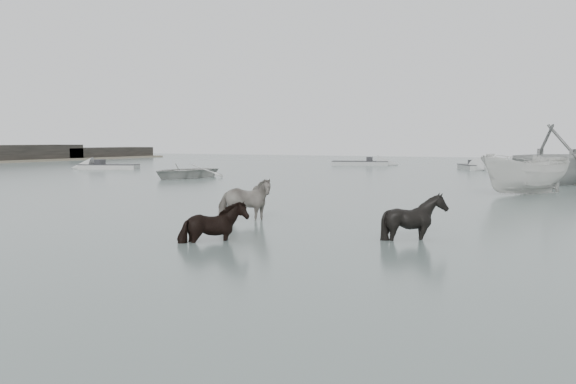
% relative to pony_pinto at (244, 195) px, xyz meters
% --- Properties ---
extents(ground, '(140.00, 140.00, 0.00)m').
position_rel_pony_pinto_xyz_m(ground, '(3.24, -2.45, -0.71)').
color(ground, slate).
rests_on(ground, ground).
extents(pony_pinto, '(1.82, 1.14, 1.43)m').
position_rel_pony_pinto_xyz_m(pony_pinto, '(0.00, 0.00, 0.00)').
color(pony_pinto, black).
rests_on(pony_pinto, ground).
extents(pony_dark, '(1.30, 1.45, 1.29)m').
position_rel_pony_pinto_xyz_m(pony_dark, '(1.47, -3.65, -0.07)').
color(pony_dark, black).
rests_on(pony_dark, ground).
extents(pony_black, '(1.33, 1.19, 1.40)m').
position_rel_pony_pinto_xyz_m(pony_black, '(5.29, -1.19, -0.02)').
color(pony_black, black).
rests_on(pony_black, ground).
extents(rowboat_lead, '(3.76, 5.02, 0.99)m').
position_rel_pony_pinto_xyz_m(rowboat_lead, '(-13.69, 15.29, -0.22)').
color(rowboat_lead, beige).
rests_on(rowboat_lead, ground).
extents(rowboat_trail, '(7.69, 7.90, 3.17)m').
position_rel_pony_pinto_xyz_m(rowboat_trail, '(6.37, 19.38, 0.87)').
color(rowboat_trail, '#A8ABA8').
rests_on(rowboat_trail, ground).
extents(boat_small, '(4.14, 4.92, 1.83)m').
position_rel_pony_pinto_xyz_m(boat_small, '(5.83, 12.81, 0.20)').
color(boat_small, silver).
rests_on(boat_small, ground).
extents(skiff_outer, '(6.18, 3.87, 0.75)m').
position_rel_pony_pinto_xyz_m(skiff_outer, '(-25.64, 21.69, -0.34)').
color(skiff_outer, '#A6A5A1').
rests_on(skiff_outer, ground).
extents(skiff_mid, '(3.61, 4.69, 0.75)m').
position_rel_pony_pinto_xyz_m(skiff_mid, '(-0.76, 34.24, -0.34)').
color(skiff_mid, '#979A97').
rests_on(skiff_mid, ground).
extents(skiff_far, '(6.97, 3.51, 0.75)m').
position_rel_pony_pinto_xyz_m(skiff_far, '(-11.32, 37.67, -0.34)').
color(skiff_far, '#979997').
rests_on(skiff_far, ground).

